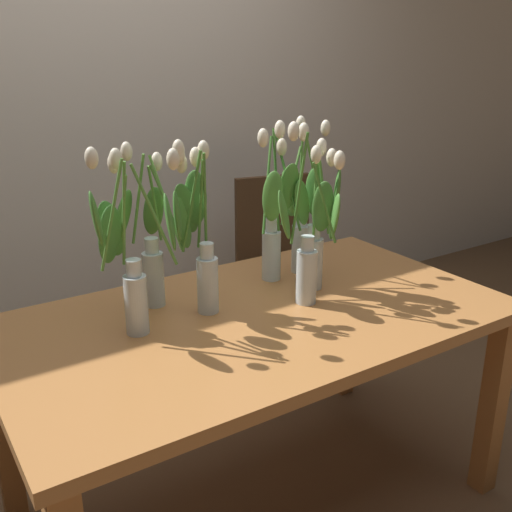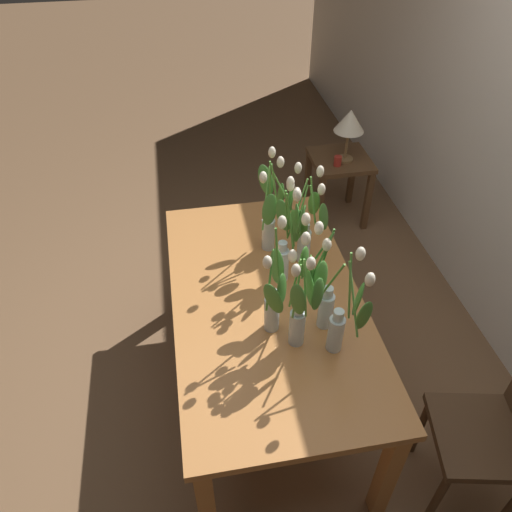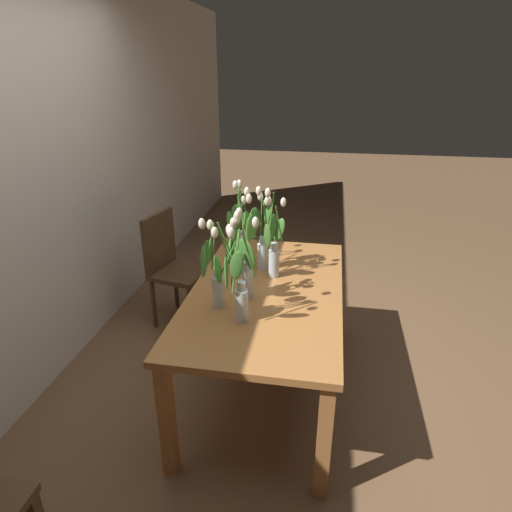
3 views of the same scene
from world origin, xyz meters
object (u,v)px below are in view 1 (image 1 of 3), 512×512
at_px(tulip_vase_6, 157,241).
at_px(dining_chair, 280,258).
at_px(tulip_vase_2, 300,218).
at_px(tulip_vase_0, 277,224).
at_px(tulip_vase_3, 200,247).
at_px(tulip_vase_4, 318,231).
at_px(dining_table, 257,339).
at_px(tulip_vase_1, 308,251).
at_px(tulip_vase_5, 130,258).

relative_size(tulip_vase_6, dining_chair, 0.57).
height_order(tulip_vase_2, dining_chair, tulip_vase_2).
relative_size(tulip_vase_0, dining_chair, 0.62).
relative_size(tulip_vase_2, tulip_vase_6, 1.07).
bearing_deg(tulip_vase_3, tulip_vase_0, 10.53).
bearing_deg(tulip_vase_4, dining_table, -166.83).
bearing_deg(dining_table, tulip_vase_1, -4.28).
relative_size(tulip_vase_0, tulip_vase_3, 1.05).
xyz_separation_m(dining_table, tulip_vase_0, (0.20, 0.18, 0.31)).
bearing_deg(dining_table, tulip_vase_3, 138.62).
bearing_deg(tulip_vase_1, tulip_vase_2, 57.98).
bearing_deg(dining_chair, tulip_vase_5, -144.13).
height_order(tulip_vase_3, tulip_vase_6, tulip_vase_3).
bearing_deg(tulip_vase_2, tulip_vase_3, -166.44).
xyz_separation_m(tulip_vase_4, dining_chair, (0.43, 0.82, -0.42)).
bearing_deg(dining_chair, tulip_vase_2, -119.87).
height_order(tulip_vase_2, tulip_vase_6, tulip_vase_2).
distance_m(dining_table, tulip_vase_6, 0.45).
bearing_deg(dining_table, tulip_vase_0, 41.82).
distance_m(tulip_vase_1, tulip_vase_4, 0.14).
xyz_separation_m(tulip_vase_3, tulip_vase_5, (-0.24, -0.02, 0.02)).
xyz_separation_m(dining_table, tulip_vase_5, (-0.37, 0.10, 0.32)).
bearing_deg(tulip_vase_5, tulip_vase_4, -2.56).
xyz_separation_m(tulip_vase_2, tulip_vase_5, (-0.72, -0.14, 0.02)).
xyz_separation_m(dining_table, tulip_vase_1, (0.19, -0.01, 0.27)).
distance_m(tulip_vase_3, tulip_vase_6, 0.15).
relative_size(tulip_vase_2, dining_chair, 0.62).
xyz_separation_m(dining_table, dining_chair, (0.72, 0.89, -0.12)).
distance_m(tulip_vase_6, dining_chair, 1.23).
xyz_separation_m(dining_table, tulip_vase_4, (0.29, 0.07, 0.30)).
height_order(tulip_vase_1, tulip_vase_6, tulip_vase_1).
bearing_deg(tulip_vase_3, tulip_vase_4, -6.78).
height_order(tulip_vase_0, tulip_vase_3, tulip_vase_0).
relative_size(dining_table, tulip_vase_4, 3.09).
bearing_deg(tulip_vase_5, tulip_vase_0, 8.30).
height_order(tulip_vase_1, dining_chair, tulip_vase_1).
bearing_deg(tulip_vase_4, tulip_vase_3, 173.22).
bearing_deg(tulip_vase_1, dining_chair, 59.53).
height_order(tulip_vase_1, tulip_vase_4, tulip_vase_1).
relative_size(tulip_vase_2, tulip_vase_5, 1.04).
xyz_separation_m(dining_table, tulip_vase_2, (0.34, 0.23, 0.30)).
distance_m(dining_table, dining_chair, 1.15).
distance_m(tulip_vase_0, tulip_vase_2, 0.15).
bearing_deg(tulip_vase_3, dining_table, -41.38).
relative_size(tulip_vase_3, tulip_vase_6, 1.03).
bearing_deg(dining_table, tulip_vase_4, 13.17).
relative_size(tulip_vase_3, tulip_vase_4, 1.06).
xyz_separation_m(tulip_vase_1, tulip_vase_2, (0.16, 0.25, 0.03)).
height_order(dining_table, tulip_vase_3, tulip_vase_3).
bearing_deg(tulip_vase_1, tulip_vase_5, 168.69).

